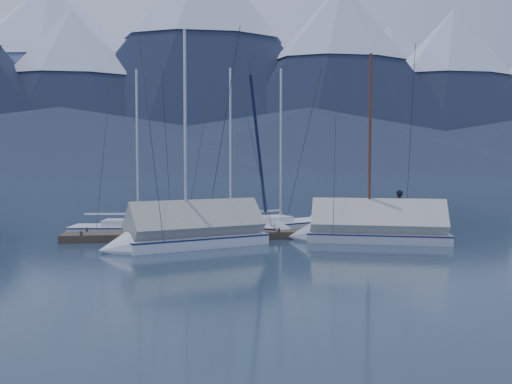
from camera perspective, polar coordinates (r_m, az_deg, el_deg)
ground at (r=24.14m, az=0.63°, el=-5.47°), size 1000.00×1000.00×0.00m
mountain_range at (r=397.98m, az=-6.60°, el=10.94°), size 877.00×584.00×150.50m
dock at (r=26.08m, az=0.00°, el=-4.59°), size 18.00×1.50×0.54m
mooring_posts at (r=25.99m, az=-1.10°, el=-4.08°), size 15.12×1.52×0.35m
sailboat_open_left at (r=27.98m, az=-11.33°, el=-4.03°), size 7.03×2.96×9.07m
sailboat_open_mid at (r=27.66m, az=-1.74°, el=-4.05°), size 7.14×4.76×9.22m
sailboat_open_right at (r=29.44m, az=3.41°, el=-3.62°), size 7.33×4.79×9.45m
sailboat_covered_near at (r=25.36m, az=11.46°, el=-4.04°), size 7.61×4.37×9.47m
sailboat_covered_far at (r=23.27m, az=-7.71°, el=-4.59°), size 7.46×4.58×10.06m
person at (r=28.34m, az=14.92°, el=-1.70°), size 0.50×0.72×1.89m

